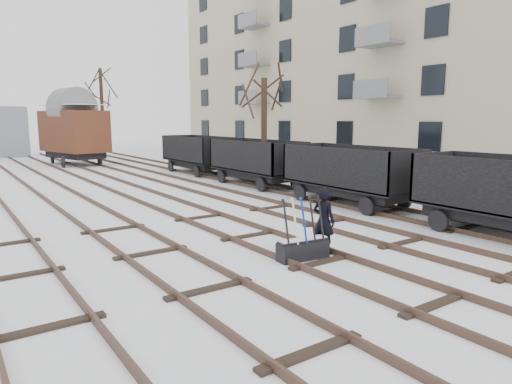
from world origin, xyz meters
TOP-DOWN VIEW (x-y plane):
  - ground at (0.00, 0.00)m, footprint 120.00×120.00m
  - tracks at (-0.00, 13.67)m, footprint 13.90×52.00m
  - apartment_block at (19.95, 14.00)m, footprint 10.12×45.00m
  - ground_frame at (-0.16, 0.50)m, footprint 1.34×0.55m
  - worker at (0.59, 0.60)m, footprint 0.53×0.69m
  - freight_wagon_b at (6.00, 4.88)m, footprint 2.24×5.61m
  - freight_wagon_c at (6.00, 11.28)m, footprint 2.24×5.61m
  - freight_wagon_d at (6.00, 17.68)m, footprint 2.24×5.61m
  - box_van_wagon at (1.08, 27.69)m, footprint 4.25×6.24m
  - tree_near at (6.31, 11.10)m, footprint 0.30×0.30m
  - tree_far_right at (4.90, 33.39)m, footprint 0.30×0.30m

SIDE VIEW (x-z plane):
  - ground at x=0.00m, z-range 0.00..0.00m
  - tracks at x=0.00m, z-range -0.01..0.16m
  - ground_frame at x=-0.16m, z-range -0.46..1.03m
  - worker at x=0.59m, z-range 0.00..1.67m
  - freight_wagon_b at x=6.00m, z-range -0.27..2.02m
  - freight_wagon_c at x=6.00m, z-range -0.27..2.02m
  - freight_wagon_d at x=6.00m, z-range -0.27..2.02m
  - box_van_wagon at x=1.08m, z-range 0.36..4.71m
  - tree_near at x=6.31m, z-range 0.00..5.34m
  - tree_far_right at x=4.90m, z-range 0.00..7.65m
  - apartment_block at x=19.95m, z-range 0.00..16.10m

